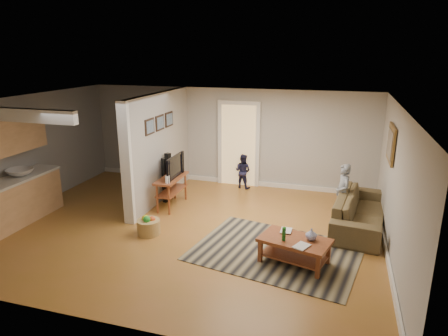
{
  "coord_description": "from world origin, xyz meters",
  "views": [
    {
      "loc": [
        2.8,
        -6.78,
        3.4
      ],
      "look_at": [
        0.57,
        0.71,
        1.1
      ],
      "focal_mm": 32.0,
      "sensor_mm": 36.0,
      "label": 1
    }
  ],
  "objects_px": {
    "speaker_right": "(169,176)",
    "toddler": "(243,188)",
    "toy_basket": "(149,226)",
    "child": "(340,221)",
    "sofa": "(359,227)",
    "coffee_table": "(296,244)",
    "speaker_left": "(165,180)",
    "tv_console": "(172,180)"
  },
  "relations": [
    {
      "from": "speaker_left",
      "to": "child",
      "type": "distance_m",
      "value": 3.97
    },
    {
      "from": "tv_console",
      "to": "child",
      "type": "xyz_separation_m",
      "value": [
        3.67,
        0.23,
        -0.63
      ]
    },
    {
      "from": "speaker_right",
      "to": "toy_basket",
      "type": "relative_size",
      "value": 2.54
    },
    {
      "from": "coffee_table",
      "to": "speaker_right",
      "type": "xyz_separation_m",
      "value": [
        -3.24,
        2.16,
        0.22
      ]
    },
    {
      "from": "sofa",
      "to": "speaker_right",
      "type": "distance_m",
      "value": 4.35
    },
    {
      "from": "coffee_table",
      "to": "speaker_left",
      "type": "height_order",
      "value": "speaker_left"
    },
    {
      "from": "toddler",
      "to": "tv_console",
      "type": "bearing_deg",
      "value": 68.8
    },
    {
      "from": "child",
      "to": "toddler",
      "type": "relative_size",
      "value": 1.37
    },
    {
      "from": "sofa",
      "to": "child",
      "type": "relative_size",
      "value": 1.87
    },
    {
      "from": "sofa",
      "to": "toy_basket",
      "type": "xyz_separation_m",
      "value": [
        -3.9,
        -1.51,
        0.16
      ]
    },
    {
      "from": "sofa",
      "to": "speaker_left",
      "type": "bearing_deg",
      "value": 94.87
    },
    {
      "from": "sofa",
      "to": "toddler",
      "type": "relative_size",
      "value": 2.56
    },
    {
      "from": "sofa",
      "to": "speaker_left",
      "type": "distance_m",
      "value": 4.34
    },
    {
      "from": "tv_console",
      "to": "speaker_right",
      "type": "relative_size",
      "value": 0.97
    },
    {
      "from": "speaker_right",
      "to": "toddler",
      "type": "bearing_deg",
      "value": 60.44
    },
    {
      "from": "coffee_table",
      "to": "child",
      "type": "xyz_separation_m",
      "value": [
        0.7,
        1.99,
        -0.34
      ]
    },
    {
      "from": "tv_console",
      "to": "toy_basket",
      "type": "height_order",
      "value": "tv_console"
    },
    {
      "from": "speaker_right",
      "to": "toddler",
      "type": "xyz_separation_m",
      "value": [
        1.48,
        1.3,
        -0.56
      ]
    },
    {
      "from": "sofa",
      "to": "tv_console",
      "type": "xyz_separation_m",
      "value": [
        -4.04,
        -0.05,
        0.63
      ]
    },
    {
      "from": "speaker_right",
      "to": "toddler",
      "type": "height_order",
      "value": "speaker_right"
    },
    {
      "from": "coffee_table",
      "to": "toy_basket",
      "type": "height_order",
      "value": "coffee_table"
    },
    {
      "from": "toddler",
      "to": "sofa",
      "type": "bearing_deg",
      "value": 164.12
    },
    {
      "from": "coffee_table",
      "to": "speaker_right",
      "type": "height_order",
      "value": "speaker_right"
    },
    {
      "from": "sofa",
      "to": "toy_basket",
      "type": "height_order",
      "value": "toy_basket"
    },
    {
      "from": "speaker_right",
      "to": "child",
      "type": "xyz_separation_m",
      "value": [
        3.93,
        -0.17,
        -0.56
      ]
    },
    {
      "from": "sofa",
      "to": "speaker_right",
      "type": "relative_size",
      "value": 2.03
    },
    {
      "from": "speaker_left",
      "to": "child",
      "type": "xyz_separation_m",
      "value": [
        3.93,
        0.03,
        -0.53
      ]
    },
    {
      "from": "tv_console",
      "to": "toddler",
      "type": "xyz_separation_m",
      "value": [
        1.21,
        1.7,
        -0.63
      ]
    },
    {
      "from": "child",
      "to": "toddler",
      "type": "bearing_deg",
      "value": -139.97
    },
    {
      "from": "speaker_right",
      "to": "sofa",
      "type": "bearing_deg",
      "value": 14.44
    },
    {
      "from": "speaker_right",
      "to": "child",
      "type": "distance_m",
      "value": 3.98
    },
    {
      "from": "toy_basket",
      "to": "speaker_right",
      "type": "bearing_deg",
      "value": 102.15
    },
    {
      "from": "speaker_left",
      "to": "speaker_right",
      "type": "height_order",
      "value": "speaker_right"
    },
    {
      "from": "speaker_left",
      "to": "toy_basket",
      "type": "xyz_separation_m",
      "value": [
        0.4,
        -1.66,
        -0.37
      ]
    },
    {
      "from": "tv_console",
      "to": "child",
      "type": "distance_m",
      "value": 3.73
    },
    {
      "from": "toy_basket",
      "to": "coffee_table",
      "type": "bearing_deg",
      "value": -6.03
    },
    {
      "from": "sofa",
      "to": "tv_console",
      "type": "relative_size",
      "value": 2.09
    },
    {
      "from": "coffee_table",
      "to": "tv_console",
      "type": "distance_m",
      "value": 3.47
    },
    {
      "from": "coffee_table",
      "to": "toddler",
      "type": "xyz_separation_m",
      "value": [
        -1.76,
        3.46,
        -0.34
      ]
    },
    {
      "from": "coffee_table",
      "to": "speaker_left",
      "type": "bearing_deg",
      "value": 148.84
    },
    {
      "from": "tv_console",
      "to": "speaker_left",
      "type": "relative_size",
      "value": 1.03
    },
    {
      "from": "speaker_left",
      "to": "toy_basket",
      "type": "distance_m",
      "value": 1.74
    }
  ]
}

